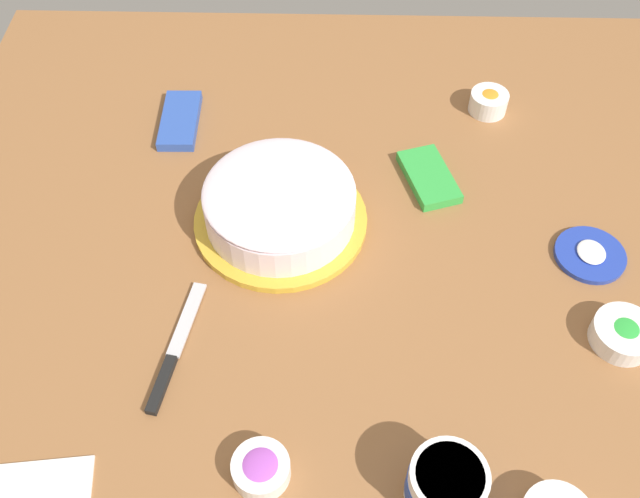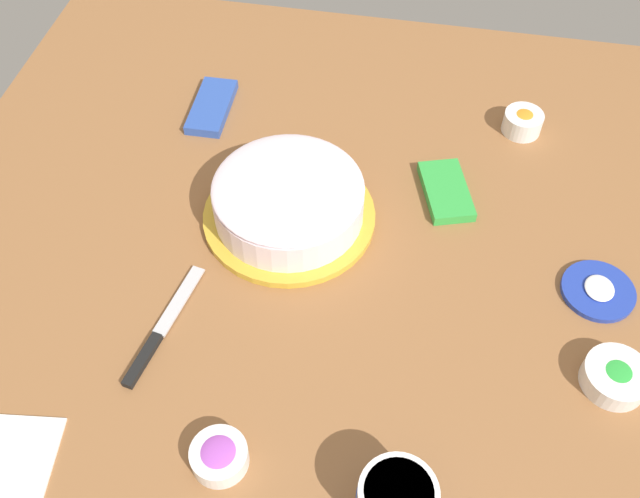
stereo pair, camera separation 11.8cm
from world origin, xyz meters
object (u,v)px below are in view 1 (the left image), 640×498
at_px(candy_box_upper, 429,177).
at_px(spreading_knife, 172,357).
at_px(sprinkle_bowl_rainbow, 261,468).
at_px(candy_box_lower, 180,120).
at_px(frosting_tub, 446,485).
at_px(frosting_tub_lid, 590,254).
at_px(sprinkle_bowl_green, 623,333).
at_px(sprinkle_bowl_orange, 489,101).
at_px(frosted_cake, 280,206).

bearing_deg(candy_box_upper, spreading_knife, -65.29).
distance_m(sprinkle_bowl_rainbow, candy_box_lower, 0.74).
bearing_deg(sprinkle_bowl_rainbow, frosting_tub, 84.17).
bearing_deg(sprinkle_bowl_rainbow, candy_box_lower, -163.11).
xyz_separation_m(sprinkle_bowl_rainbow, candy_box_lower, (-0.71, -0.22, -0.01)).
relative_size(frosting_tub_lid, sprinkle_bowl_green, 1.22).
relative_size(sprinkle_bowl_orange, sprinkle_bowl_rainbow, 0.94).
bearing_deg(candy_box_lower, sprinkle_bowl_orange, 94.05).
distance_m(frosted_cake, frosting_tub_lid, 0.54).
bearing_deg(sprinkle_bowl_rainbow, frosting_tub_lid, 126.27).
height_order(spreading_knife, sprinkle_bowl_rainbow, sprinkle_bowl_rainbow).
xyz_separation_m(sprinkle_bowl_orange, candy_box_lower, (0.06, -0.62, -0.01)).
xyz_separation_m(frosting_tub, sprinkle_bowl_green, (-0.25, 0.30, -0.02)).
xyz_separation_m(frosted_cake, candy_box_upper, (-0.11, 0.27, -0.04)).
xyz_separation_m(spreading_knife, candy_box_upper, (-0.39, 0.42, 0.00)).
relative_size(sprinkle_bowl_rainbow, candy_box_upper, 0.57).
height_order(frosting_tub_lid, sprinkle_bowl_orange, sprinkle_bowl_orange).
height_order(frosting_tub, candy_box_upper, frosting_tub).
distance_m(frosting_tub, candy_box_lower, 0.87).
xyz_separation_m(frosted_cake, frosting_tub_lid, (0.06, 0.53, -0.04)).
bearing_deg(candy_box_lower, spreading_knife, 5.86).
bearing_deg(spreading_knife, frosted_cake, 151.46).
relative_size(frosting_tub, sprinkle_bowl_green, 1.08).
relative_size(frosting_tub, sprinkle_bowl_orange, 1.39).
distance_m(frosted_cake, candy_box_lower, 0.34).
xyz_separation_m(sprinkle_bowl_green, sprinkle_bowl_rainbow, (0.23, -0.55, -0.00)).
height_order(frosting_tub, sprinkle_bowl_orange, frosting_tub).
distance_m(sprinkle_bowl_orange, sprinkle_bowl_green, 0.56).
xyz_separation_m(sprinkle_bowl_orange, sprinkle_bowl_green, (0.54, 0.14, -0.00)).
height_order(sprinkle_bowl_green, candy_box_upper, sprinkle_bowl_green).
height_order(sprinkle_bowl_orange, candy_box_upper, sprinkle_bowl_orange).
relative_size(frosting_tub, frosting_tub_lid, 0.88).
height_order(frosted_cake, candy_box_lower, frosted_cake).
distance_m(frosting_tub_lid, candy_box_upper, 0.32).
bearing_deg(frosted_cake, candy_box_lower, -139.68).
bearing_deg(frosting_tub, frosted_cake, -152.81).
bearing_deg(sprinkle_bowl_rainbow, sprinkle_bowl_green, 112.54).
bearing_deg(sprinkle_bowl_rainbow, frosted_cake, 179.93).
xyz_separation_m(frosted_cake, frosting_tub, (0.48, 0.25, -0.00)).
bearing_deg(candy_box_lower, candy_box_upper, 72.26).
xyz_separation_m(sprinkle_bowl_green, candy_box_upper, (-0.34, -0.28, -0.01)).
height_order(frosted_cake, candy_box_upper, frosted_cake).
bearing_deg(sprinkle_bowl_green, sprinkle_bowl_rainbow, -67.46).
height_order(sprinkle_bowl_rainbow, candy_box_lower, sprinkle_bowl_rainbow).
bearing_deg(sprinkle_bowl_green, spreading_knife, -85.93).
xyz_separation_m(frosting_tub_lid, candy_box_lower, (-0.32, -0.75, 0.00)).
height_order(sprinkle_bowl_green, candy_box_lower, sprinkle_bowl_green).
bearing_deg(sprinkle_bowl_orange, frosted_cake, -52.38).
distance_m(frosting_tub_lid, sprinkle_bowl_rainbow, 0.66).
height_order(frosting_tub_lid, candy_box_lower, candy_box_lower).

